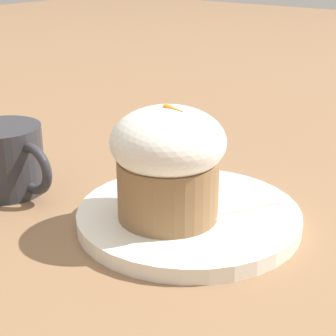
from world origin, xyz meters
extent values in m
plane|color=#846042|center=(0.00, 0.00, 0.00)|extent=(4.00, 4.00, 0.00)
cylinder|color=white|center=(0.00, 0.00, 0.01)|extent=(0.22, 0.22, 0.02)
cylinder|color=olive|center=(-0.01, -0.02, 0.04)|extent=(0.10, 0.10, 0.06)
ellipsoid|color=white|center=(-0.01, -0.02, 0.09)|extent=(0.11, 0.11, 0.07)
cone|color=orange|center=(0.00, -0.02, 0.12)|extent=(0.02, 0.01, 0.01)
sphere|color=green|center=(-0.01, -0.02, 0.12)|extent=(0.01, 0.01, 0.01)
cube|color=silver|center=(0.04, 0.04, 0.02)|extent=(0.05, 0.08, 0.00)
ellipsoid|color=silver|center=(0.02, -0.01, 0.02)|extent=(0.06, 0.06, 0.01)
cylinder|color=#2D2D33|center=(-0.21, -0.06, 0.04)|extent=(0.09, 0.09, 0.08)
torus|color=#2D2D33|center=(-0.16, -0.06, 0.04)|extent=(0.06, 0.01, 0.06)
camera|label=1|loc=(0.30, -0.41, 0.26)|focal=60.00mm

